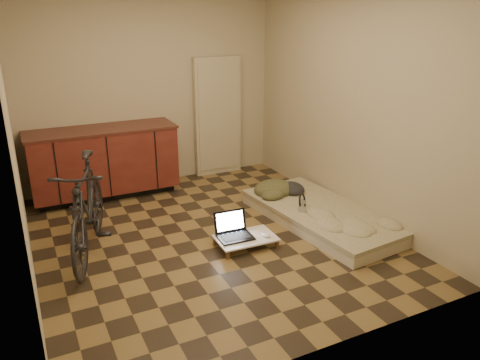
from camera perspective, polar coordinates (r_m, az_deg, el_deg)
name	(u,v)px	position (r m, az deg, el deg)	size (l,w,h in m)	color
room_shell	(207,118)	(4.65, -4.02, 7.55)	(3.50, 4.00, 2.60)	brown
cabinets	(104,162)	(6.26, -16.23, 2.14)	(1.84, 0.62, 0.91)	black
appliance_panel	(217,117)	(6.85, -2.77, 7.72)	(0.70, 0.10, 1.70)	beige
bicycle	(87,203)	(4.77, -18.20, -2.66)	(0.49, 1.67, 1.08)	black
futon	(322,215)	(5.46, 9.95, -4.25)	(1.13, 2.05, 0.17)	beige
clothing_pile	(279,184)	(5.81, 4.78, -0.47)	(0.55, 0.46, 0.22)	#404327
headphones	(302,202)	(5.36, 7.62, -2.64)	(0.25, 0.23, 0.17)	black
lap_desk	(246,238)	(4.85, 0.70, -7.11)	(0.62, 0.42, 0.10)	brown
laptop	(233,231)	(4.85, -0.80, -6.29)	(0.36, 0.33, 0.24)	black
mouse	(266,235)	(4.85, 3.16, -6.70)	(0.07, 0.11, 0.04)	white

